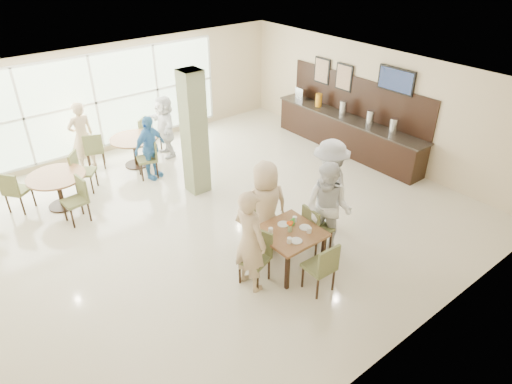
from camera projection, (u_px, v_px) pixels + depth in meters
ground at (213, 217)px, 9.60m from camera, size 10.00×10.00×0.00m
room_shell at (209, 144)px, 8.74m from camera, size 10.00×10.00×10.00m
window_bank at (96, 103)px, 11.62m from camera, size 7.00×0.04×7.00m
column at (194, 134)px, 9.91m from camera, size 0.45×0.45×2.80m
main_table at (290, 235)px, 7.92m from camera, size 1.01×1.01×0.75m
round_table_left at (57, 182)px, 9.70m from camera, size 1.21×1.21×0.75m
round_table_right at (134, 144)px, 11.40m from camera, size 1.17×1.17×0.75m
chairs_main_table at (288, 244)px, 8.03m from camera, size 2.02×2.05×0.95m
chairs_table_left at (59, 187)px, 9.75m from camera, size 2.04×1.75×0.95m
chairs_table_right at (131, 148)px, 11.47m from camera, size 2.12×1.85×0.95m
tabletop_clutter at (292, 229)px, 7.85m from camera, size 0.71×0.71×0.21m
buffet_counter at (347, 131)px, 12.20m from camera, size 0.64×4.70×1.95m
wall_tv at (396, 80)px, 10.77m from camera, size 0.06×1.00×0.58m
framed_art_a at (344, 77)px, 12.00m from camera, size 0.05×0.55×0.70m
framed_art_b at (322, 71)px, 12.54m from camera, size 0.05×0.55×0.70m
teen_left at (250, 241)px, 7.36m from camera, size 0.49×0.70×1.85m
teen_far at (265, 207)px, 8.29m from camera, size 0.97×0.70×1.79m
teen_right at (328, 210)px, 8.18m from camera, size 0.99×1.09×1.82m
teen_standing at (329, 186)px, 8.80m from camera, size 1.25×1.43×1.92m
adult_a at (150, 148)px, 10.74m from camera, size 1.03×0.78×1.57m
adult_b at (165, 126)px, 11.82m from camera, size 0.93×1.60×1.62m
adult_standing at (82, 136)px, 11.14m from camera, size 0.66×0.46×1.73m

